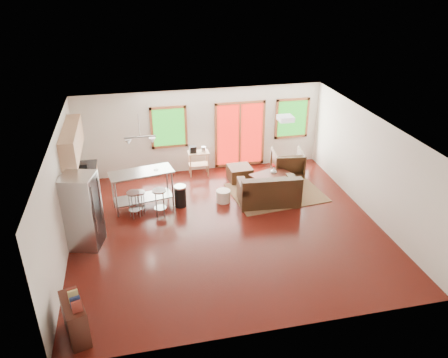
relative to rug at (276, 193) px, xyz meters
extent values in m
cube|color=#330B07|center=(-1.78, -1.46, -0.02)|extent=(7.50, 7.00, 0.02)
cube|color=white|center=(-1.78, -1.46, 2.60)|extent=(7.50, 7.00, 0.02)
cube|color=silver|center=(-1.78, 2.05, 1.29)|extent=(7.50, 0.02, 2.60)
cube|color=silver|center=(-5.54, -1.46, 1.29)|extent=(0.02, 7.00, 2.60)
cube|color=silver|center=(1.98, -1.46, 1.29)|extent=(0.02, 7.00, 2.60)
cube|color=silver|center=(-1.78, -4.97, 1.29)|extent=(7.50, 0.02, 2.60)
cube|color=#155412|center=(-2.78, 2.00, 1.49)|extent=(0.94, 0.02, 1.14)
cube|color=brown|center=(-2.78, 2.00, 2.10)|extent=(1.10, 0.05, 0.08)
cube|color=brown|center=(-2.78, 2.00, 0.88)|extent=(1.10, 0.05, 0.08)
cube|color=brown|center=(-3.29, 2.00, 1.49)|extent=(0.08, 0.05, 1.30)
cube|color=brown|center=(-2.27, 2.00, 1.49)|extent=(0.08, 0.05, 1.30)
cube|color=#AD140C|center=(-0.58, 2.00, 1.09)|extent=(1.44, 0.02, 1.94)
cube|color=brown|center=(-0.58, 2.00, 2.10)|extent=(1.60, 0.05, 0.08)
cube|color=brown|center=(-0.58, 2.00, 0.08)|extent=(1.60, 0.05, 0.08)
cube|color=brown|center=(-1.34, 2.00, 1.09)|extent=(0.08, 0.05, 2.10)
cube|color=brown|center=(0.18, 2.00, 1.09)|extent=(0.08, 0.05, 2.10)
cube|color=brown|center=(-0.58, 2.00, 1.09)|extent=(0.08, 0.05, 1.94)
cube|color=#155412|center=(1.12, 2.00, 1.49)|extent=(0.94, 0.02, 1.14)
cube|color=brown|center=(1.12, 2.00, 2.10)|extent=(1.10, 0.05, 0.08)
cube|color=brown|center=(1.12, 2.00, 0.88)|extent=(1.10, 0.05, 0.08)
cube|color=brown|center=(0.61, 2.00, 1.49)|extent=(0.08, 0.05, 1.30)
cube|color=brown|center=(1.63, 2.00, 1.49)|extent=(0.08, 0.05, 1.30)
cube|color=#4B633B|center=(0.00, 0.00, 0.00)|extent=(2.71, 2.19, 0.03)
cube|color=black|center=(-0.39, -0.46, 0.21)|extent=(1.68, 1.04, 0.45)
cube|color=black|center=(-0.41, -0.81, 0.64)|extent=(1.63, 0.34, 0.41)
cube|color=black|center=(-1.08, -0.41, 0.53)|extent=(0.29, 0.93, 0.17)
cube|color=black|center=(0.31, -0.52, 0.53)|extent=(0.29, 0.93, 0.17)
cube|color=black|center=(-0.74, -0.38, 0.50)|extent=(0.71, 0.64, 0.13)
cube|color=black|center=(-0.03, -0.44, 0.50)|extent=(0.71, 0.64, 0.13)
cube|color=#33150E|center=(-0.06, 0.34, 0.41)|extent=(1.27, 1.01, 0.04)
cube|color=#33150E|center=(-0.41, -0.05, 0.19)|extent=(0.09, 0.09, 0.40)
cube|color=#33150E|center=(0.46, 0.27, 0.19)|extent=(0.09, 0.09, 0.40)
cube|color=#33150E|center=(-0.58, 0.41, 0.19)|extent=(0.09, 0.09, 0.40)
cube|color=#33150E|center=(0.29, 0.73, 0.19)|extent=(0.09, 0.09, 0.40)
imported|color=black|center=(0.68, 1.00, 0.45)|extent=(1.00, 0.95, 0.93)
cube|color=black|center=(-0.82, 1.03, 0.21)|extent=(0.70, 0.70, 0.44)
cylinder|color=white|center=(-1.58, -0.16, 0.16)|extent=(0.51, 0.51, 0.34)
imported|color=silver|center=(0.05, 0.44, 0.48)|extent=(0.22, 0.23, 0.18)
sphere|color=red|center=(0.07, 0.47, 0.62)|extent=(0.08, 0.08, 0.07)
sphere|color=red|center=(0.02, 0.42, 0.64)|extent=(0.08, 0.08, 0.07)
sphere|color=red|center=(0.04, 0.48, 0.66)|extent=(0.08, 0.08, 0.07)
imported|color=maroon|center=(0.20, 0.12, 0.55)|extent=(0.24, 0.07, 0.32)
cube|color=tan|center=(-5.23, 0.24, 0.44)|extent=(0.60, 2.20, 0.90)
cube|color=black|center=(-5.23, 0.24, 0.91)|extent=(0.64, 2.24, 0.04)
cube|color=tan|center=(-5.35, 0.24, 1.94)|extent=(0.36, 2.20, 0.70)
cylinder|color=#B7BABC|center=(-5.23, -0.26, 1.02)|extent=(0.12, 0.12, 0.18)
cube|color=black|center=(-5.23, 0.64, 1.03)|extent=(0.22, 0.18, 0.20)
cube|color=#B7BABC|center=(-5.13, -1.47, 0.88)|extent=(0.87, 0.86, 1.79)
cube|color=gray|center=(-4.79, -1.56, 0.88)|extent=(0.19, 0.64, 1.75)
cylinder|color=gray|center=(-4.83, -1.78, 1.03)|extent=(0.03, 0.03, 1.19)
cylinder|color=gray|center=(-4.72, -1.36, 1.03)|extent=(0.03, 0.03, 1.19)
cube|color=#B7BABC|center=(-3.73, 0.03, 1.01)|extent=(1.74, 0.95, 0.04)
cube|color=gray|center=(-3.73, 0.03, 0.26)|extent=(1.61, 0.85, 0.03)
cylinder|color=gray|center=(-4.42, -0.36, 0.49)|extent=(0.05, 0.05, 1.00)
cylinder|color=gray|center=(-2.95, -0.08, 0.49)|extent=(0.05, 0.05, 1.00)
cylinder|color=gray|center=(-4.51, 0.13, 0.49)|extent=(0.05, 0.05, 1.00)
cylinder|color=gray|center=(-3.05, 0.41, 0.49)|extent=(0.05, 0.05, 1.00)
imported|color=white|center=(-3.35, 0.05, 1.00)|extent=(0.16, 0.14, 0.13)
cylinder|color=#B7BABC|center=(-3.99, -0.46, 0.69)|extent=(0.45, 0.45, 0.04)
cylinder|color=gray|center=(-3.94, -0.34, 0.33)|extent=(0.03, 0.03, 0.68)
cylinder|color=gray|center=(-4.11, -0.41, 0.33)|extent=(0.03, 0.03, 0.68)
cylinder|color=gray|center=(-4.03, -0.58, 0.33)|extent=(0.03, 0.03, 0.68)
cylinder|color=gray|center=(-3.86, -0.51, 0.33)|extent=(0.03, 0.03, 0.68)
cylinder|color=gray|center=(-3.99, -0.46, 0.21)|extent=(0.41, 0.41, 0.02)
cylinder|color=#B7BABC|center=(-3.84, -0.33, 0.62)|extent=(0.39, 0.39, 0.04)
cylinder|color=gray|center=(-3.73, -0.28, 0.29)|extent=(0.03, 0.03, 0.61)
cylinder|color=gray|center=(-3.89, -0.23, 0.29)|extent=(0.03, 0.03, 0.61)
cylinder|color=gray|center=(-3.94, -0.38, 0.29)|extent=(0.03, 0.03, 0.61)
cylinder|color=gray|center=(-3.79, -0.44, 0.29)|extent=(0.03, 0.03, 0.61)
cylinder|color=gray|center=(-3.84, -0.33, 0.18)|extent=(0.36, 0.36, 0.01)
cylinder|color=#B7BABC|center=(-3.34, -0.53, 0.72)|extent=(0.36, 0.36, 0.04)
cylinder|color=gray|center=(-3.24, -0.44, 0.34)|extent=(0.03, 0.03, 0.71)
cylinder|color=gray|center=(-3.43, -0.43, 0.34)|extent=(0.03, 0.03, 0.71)
cylinder|color=gray|center=(-3.43, -0.62, 0.34)|extent=(0.03, 0.03, 0.71)
cylinder|color=gray|center=(-3.24, -0.63, 0.34)|extent=(0.03, 0.03, 0.71)
cylinder|color=gray|center=(-3.34, -0.53, 0.22)|extent=(0.33, 0.33, 0.02)
cylinder|color=black|center=(-2.76, -0.15, 0.27)|extent=(0.40, 0.40, 0.56)
cylinder|color=#B7BABC|center=(-2.76, -0.15, 0.57)|extent=(0.42, 0.42, 0.05)
cube|color=tan|center=(-1.96, 1.66, 0.73)|extent=(0.64, 0.42, 0.04)
cube|color=tan|center=(-1.96, 1.66, 0.35)|extent=(0.60, 0.39, 0.03)
cube|color=tan|center=(-2.24, 1.50, 0.37)|extent=(0.04, 0.04, 0.76)
cube|color=tan|center=(-1.70, 1.49, 0.37)|extent=(0.04, 0.04, 0.76)
cube|color=tan|center=(-2.23, 1.82, 0.37)|extent=(0.04, 0.04, 0.76)
cube|color=tan|center=(-1.69, 1.81, 0.37)|extent=(0.04, 0.04, 0.76)
cube|color=black|center=(-2.12, 1.66, 0.85)|extent=(0.20, 0.18, 0.20)
cylinder|color=#B7BABC|center=(-1.80, 1.65, 0.83)|extent=(0.15, 0.15, 0.16)
cube|color=#33150E|center=(-5.13, -4.32, 0.36)|extent=(0.55, 0.89, 0.74)
cube|color=maroon|center=(-5.01, -4.57, 0.84)|extent=(0.17, 0.09, 0.22)
cube|color=navy|center=(-5.05, -4.44, 0.83)|extent=(0.17, 0.09, 0.20)
cube|color=tan|center=(-5.09, -4.30, 0.85)|extent=(0.17, 0.09, 0.24)
cube|color=maroon|center=(-5.13, -4.17, 0.82)|extent=(0.17, 0.09, 0.19)
cube|color=white|center=(-0.18, -0.86, 2.52)|extent=(0.35, 0.35, 0.12)
cylinder|color=gray|center=(-3.68, 0.04, 2.29)|extent=(0.02, 0.02, 0.60)
cube|color=gray|center=(-3.68, 0.04, 1.99)|extent=(0.80, 0.04, 0.03)
cone|color=#B7BABC|center=(-3.98, 0.04, 1.87)|extent=(0.18, 0.18, 0.14)
cone|color=#B7BABC|center=(-3.38, 0.04, 1.87)|extent=(0.18, 0.18, 0.14)
camera|label=1|loc=(-3.81, -10.45, 5.92)|focal=35.00mm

